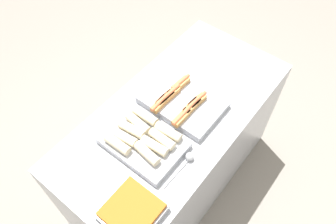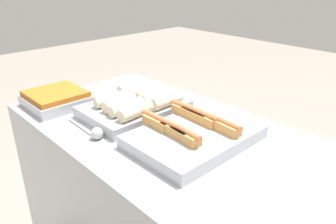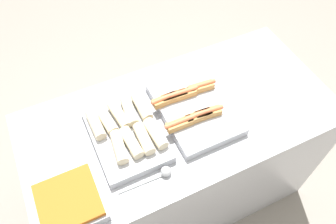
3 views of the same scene
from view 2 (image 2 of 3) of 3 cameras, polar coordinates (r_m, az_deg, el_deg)
tray_hotdogs at (r=1.25m, az=4.48°, el=-3.78°), size 0.37×0.48×0.10m
tray_wraps at (r=1.48m, az=-5.62°, el=1.21°), size 0.32×0.44×0.10m
tray_side_front at (r=1.66m, az=-18.90°, el=2.18°), size 0.27×0.26×0.07m
serving_spoon_near at (r=1.31m, az=-12.72°, el=-3.50°), size 0.25×0.05×0.05m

